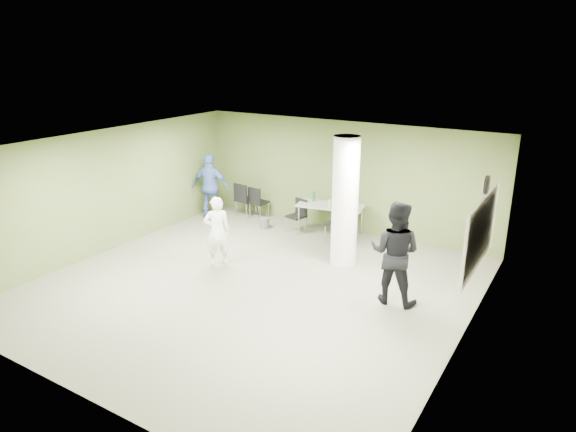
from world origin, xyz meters
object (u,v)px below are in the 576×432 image
Objects in this scene: woman_white at (217,231)px; man_black at (395,253)px; folding_table at (330,207)px; man_blue at (211,187)px; chair_back_left at (244,197)px.

woman_white is 3.86m from man_black.
man_black reaches higher than woman_white.
folding_table is at bearing -48.52° from man_black.
man_blue reaches higher than folding_table.
woman_white is 3.18m from man_blue.
man_black reaches higher than folding_table.
folding_table is 3.71m from man_black.
man_blue reaches higher than woman_white.
folding_table is at bearing 176.48° from man_blue.
man_black is 1.07× the size of man_blue.
folding_table is at bearing -175.46° from chair_back_left.
folding_table is at bearing -155.82° from woman_white.
man_blue reaches higher than chair_back_left.
chair_back_left is 3.35m from woman_white.
folding_table is 0.90× the size of man_black.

